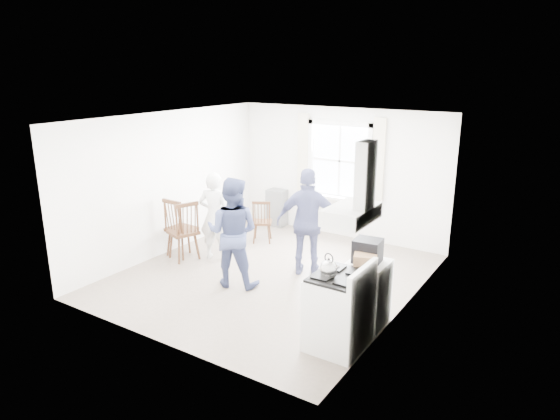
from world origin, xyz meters
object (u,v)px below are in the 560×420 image
(stereo_stack, at_px, (368,251))
(windsor_chair_a, at_px, (262,217))
(windsor_chair_b, at_px, (176,222))
(low_cabinet, at_px, (367,293))
(gas_stove, at_px, (339,310))
(person_left, at_px, (215,216))
(person_mid, at_px, (233,232))
(person_right, at_px, (308,222))
(windsor_chair_c, at_px, (186,225))

(stereo_stack, relative_size, windsor_chair_a, 0.43)
(windsor_chair_b, bearing_deg, low_cabinet, -6.39)
(gas_stove, height_order, person_left, person_left)
(person_mid, bearing_deg, person_right, -144.89)
(person_left, distance_m, person_mid, 1.20)
(windsor_chair_c, bearing_deg, low_cabinet, -6.22)
(person_left, relative_size, person_right, 0.89)
(windsor_chair_c, bearing_deg, person_right, 17.62)
(person_mid, height_order, person_right, person_right)
(windsor_chair_b, xyz_separation_m, person_right, (2.37, 0.63, 0.23))
(stereo_stack, bearing_deg, windsor_chair_c, 173.63)
(person_right, bearing_deg, person_left, -14.82)
(low_cabinet, xyz_separation_m, stereo_stack, (-0.02, -0.01, 0.60))
(windsor_chair_b, relative_size, person_mid, 0.63)
(stereo_stack, relative_size, person_right, 0.21)
(gas_stove, xyz_separation_m, person_left, (-3.18, 1.45, 0.32))
(low_cabinet, bearing_deg, windsor_chair_c, 173.78)
(person_left, xyz_separation_m, person_mid, (0.96, -0.71, 0.08))
(low_cabinet, bearing_deg, person_right, 144.93)
(gas_stove, relative_size, person_right, 0.62)
(windsor_chair_c, xyz_separation_m, person_right, (2.10, 0.67, 0.23))
(low_cabinet, height_order, person_right, person_right)
(stereo_stack, height_order, windsor_chair_c, stereo_stack)
(person_left, bearing_deg, low_cabinet, 148.82)
(windsor_chair_b, relative_size, windsor_chair_c, 1.00)
(person_right, bearing_deg, windsor_chair_a, -53.38)
(windsor_chair_a, distance_m, person_mid, 2.00)
(windsor_chair_a, relative_size, person_mid, 0.50)
(windsor_chair_c, bearing_deg, person_left, 44.25)
(windsor_chair_a, bearing_deg, person_right, -28.46)
(windsor_chair_b, bearing_deg, stereo_stack, -6.53)
(stereo_stack, bearing_deg, person_right, 144.39)
(stereo_stack, distance_m, person_left, 3.33)
(person_mid, bearing_deg, person_left, -54.12)
(stereo_stack, xyz_separation_m, person_mid, (-2.27, 0.05, -0.18))
(windsor_chair_c, height_order, person_right, person_right)
(stereo_stack, bearing_deg, windsor_chair_a, 147.83)
(gas_stove, relative_size, stereo_stack, 3.01)
(gas_stove, xyz_separation_m, windsor_chair_b, (-3.82, 1.14, 0.19))
(stereo_stack, distance_m, windsor_chair_b, 3.91)
(gas_stove, bearing_deg, low_cabinet, 84.32)
(low_cabinet, xyz_separation_m, person_left, (-3.25, 0.75, 0.35))
(person_mid, bearing_deg, low_cabinet, 161.33)
(stereo_stack, xyz_separation_m, person_right, (-1.49, 1.07, -0.16))
(person_mid, distance_m, person_right, 1.28)
(gas_stove, distance_m, stereo_stack, 0.90)
(low_cabinet, bearing_deg, gas_stove, -95.68)
(gas_stove, relative_size, windsor_chair_a, 1.29)
(windsor_chair_c, bearing_deg, windsor_chair_a, 67.93)
(low_cabinet, relative_size, windsor_chair_a, 1.03)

